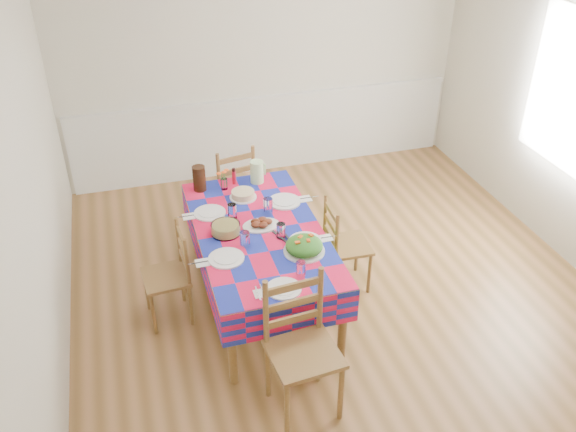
# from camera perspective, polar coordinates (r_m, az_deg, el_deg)

# --- Properties ---
(room) EXTENTS (4.58, 5.08, 2.78)m
(room) POSITION_cam_1_polar(r_m,az_deg,el_deg) (4.64, 5.52, 5.44)
(room) COLOR brown
(room) RESTS_ON ground
(wainscot) EXTENTS (4.41, 0.06, 0.92)m
(wainscot) POSITION_cam_1_polar(r_m,az_deg,el_deg) (7.14, -2.06, 7.93)
(wainscot) COLOR white
(wainscot) RESTS_ON room
(window_right) EXTENTS (0.00, 1.40, 1.40)m
(window_right) POSITION_cam_1_polar(r_m,az_deg,el_deg) (5.94, 25.30, 10.23)
(window_right) COLOR white
(window_right) RESTS_ON room
(dining_table) EXTENTS (1.00, 1.85, 0.72)m
(dining_table) POSITION_cam_1_polar(r_m,az_deg,el_deg) (4.95, -2.69, -2.07)
(dining_table) COLOR brown
(dining_table) RESTS_ON room
(setting_near_head) EXTENTS (0.41, 0.27, 0.12)m
(setting_near_head) POSITION_cam_1_polar(r_m,az_deg,el_deg) (4.32, 0.12, -6.15)
(setting_near_head) COLOR silver
(setting_near_head) RESTS_ON dining_table
(setting_left_near) EXTENTS (0.50, 0.30, 0.13)m
(setting_left_near) POSITION_cam_1_polar(r_m,az_deg,el_deg) (4.62, -5.24, -3.31)
(setting_left_near) COLOR silver
(setting_left_near) RESTS_ON dining_table
(setting_left_far) EXTENTS (0.49, 0.29, 0.13)m
(setting_left_far) POSITION_cam_1_polar(r_m,az_deg,el_deg) (5.10, -6.66, 0.34)
(setting_left_far) COLOR silver
(setting_left_far) RESTS_ON dining_table
(setting_right_near) EXTENTS (0.49, 0.28, 0.12)m
(setting_right_near) POSITION_cam_1_polar(r_m,az_deg,el_deg) (4.76, 0.86, -1.99)
(setting_right_near) COLOR silver
(setting_right_near) RESTS_ON dining_table
(setting_right_far) EXTENTS (0.53, 0.31, 0.14)m
(setting_right_far) POSITION_cam_1_polar(r_m,az_deg,el_deg) (5.20, -0.82, 1.24)
(setting_right_far) COLOR silver
(setting_right_far) RESTS_ON dining_table
(meat_platter) EXTENTS (0.31, 0.22, 0.06)m
(meat_platter) POSITION_cam_1_polar(r_m,az_deg,el_deg) (4.93, -2.55, -0.74)
(meat_platter) COLOR silver
(meat_platter) RESTS_ON dining_table
(salad_platter) EXTENTS (0.32, 0.32, 0.13)m
(salad_platter) POSITION_cam_1_polar(r_m,az_deg,el_deg) (4.62, 1.53, -2.85)
(salad_platter) COLOR silver
(salad_platter) RESTS_ON dining_table
(pasta_bowl) EXTENTS (0.23, 0.23, 0.08)m
(pasta_bowl) POSITION_cam_1_polar(r_m,az_deg,el_deg) (4.86, -5.85, -1.20)
(pasta_bowl) COLOR white
(pasta_bowl) RESTS_ON dining_table
(cake) EXTENTS (0.24, 0.24, 0.07)m
(cake) POSITION_cam_1_polar(r_m,az_deg,el_deg) (5.33, -4.23, 2.01)
(cake) COLOR silver
(cake) RESTS_ON dining_table
(serving_utensils) EXTENTS (0.15, 0.33, 0.01)m
(serving_utensils) POSITION_cam_1_polar(r_m,az_deg,el_deg) (4.84, -0.62, -1.75)
(serving_utensils) COLOR black
(serving_utensils) RESTS_ON dining_table
(flower_vase) EXTENTS (0.12, 0.10, 0.19)m
(flower_vase) POSITION_cam_1_polar(r_m,az_deg,el_deg) (5.46, -6.02, 3.28)
(flower_vase) COLOR white
(flower_vase) RESTS_ON dining_table
(hot_sauce) EXTENTS (0.04, 0.04, 0.15)m
(hot_sauce) POSITION_cam_1_polar(r_m,az_deg,el_deg) (5.54, -5.08, 3.75)
(hot_sauce) COLOR red
(hot_sauce) RESTS_ON dining_table
(green_pitcher) EXTENTS (0.12, 0.12, 0.21)m
(green_pitcher) POSITION_cam_1_polar(r_m,az_deg,el_deg) (5.53, -2.93, 4.15)
(green_pitcher) COLOR #B7EBA5
(green_pitcher) RESTS_ON dining_table
(tea_pitcher) EXTENTS (0.12, 0.12, 0.23)m
(tea_pitcher) POSITION_cam_1_polar(r_m,az_deg,el_deg) (5.45, -8.30, 3.51)
(tea_pitcher) COLOR black
(tea_pitcher) RESTS_ON dining_table
(name_card) EXTENTS (0.07, 0.02, 0.02)m
(name_card) POSITION_cam_1_polar(r_m,az_deg,el_deg) (4.22, -0.20, -7.57)
(name_card) COLOR silver
(name_card) RESTS_ON dining_table
(chair_near) EXTENTS (0.49, 0.47, 1.03)m
(chair_near) POSITION_cam_1_polar(r_m,az_deg,el_deg) (4.17, 1.27, -12.34)
(chair_near) COLOR brown
(chair_near) RESTS_ON room
(chair_far) EXTENTS (0.49, 0.47, 0.94)m
(chair_far) POSITION_cam_1_polar(r_m,az_deg,el_deg) (6.01, -5.27, 2.58)
(chair_far) COLOR brown
(chair_far) RESTS_ON room
(chair_left) EXTENTS (0.38, 0.40, 0.84)m
(chair_left) POSITION_cam_1_polar(r_m,az_deg,el_deg) (5.00, -10.94, -5.52)
(chair_left) COLOR brown
(chair_left) RESTS_ON room
(chair_right) EXTENTS (0.37, 0.39, 0.85)m
(chair_right) POSITION_cam_1_polar(r_m,az_deg,el_deg) (5.26, 5.22, -2.77)
(chair_right) COLOR brown
(chair_right) RESTS_ON room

